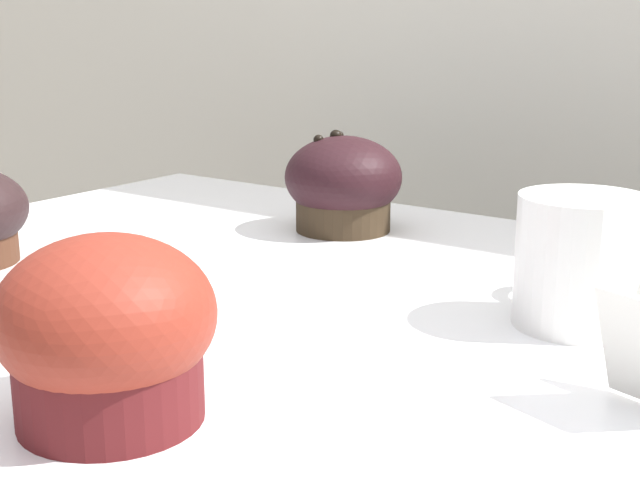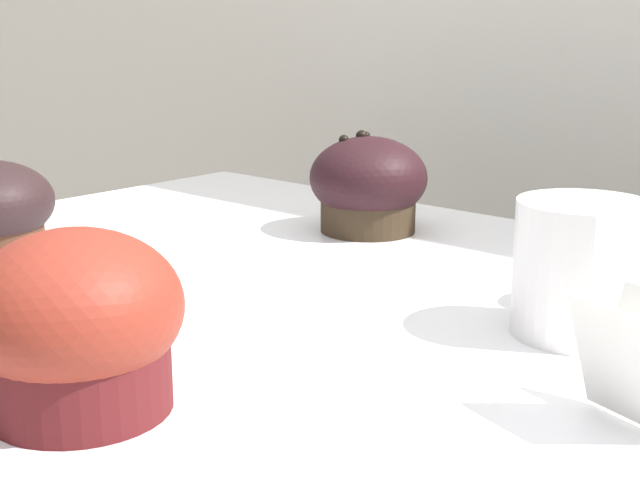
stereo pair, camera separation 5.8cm
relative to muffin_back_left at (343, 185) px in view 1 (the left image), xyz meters
name	(u,v)px [view 1 (the left image)]	position (x,y,z in m)	size (l,w,h in m)	color
muffin_back_left	(343,185)	(0.00, 0.00, 0.00)	(0.10, 0.10, 0.09)	#352819
muffin_back_right	(107,333)	(0.13, -0.38, 0.00)	(0.10, 0.10, 0.09)	#531719
coffee_cup	(581,257)	(0.26, -0.12, 0.00)	(0.08, 0.12, 0.08)	white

